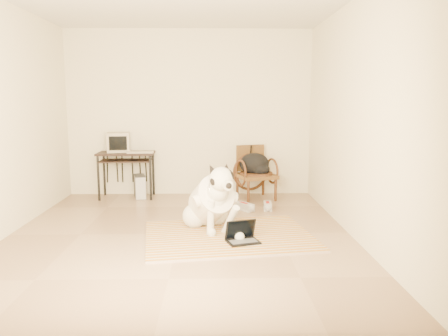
{
  "coord_description": "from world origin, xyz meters",
  "views": [
    {
      "loc": [
        0.41,
        -4.99,
        1.56
      ],
      "look_at": [
        0.53,
        0.23,
        0.75
      ],
      "focal_mm": 35.0,
      "sensor_mm": 36.0,
      "label": 1
    }
  ],
  "objects_px": {
    "computer_desk": "(126,159)",
    "crt_monitor": "(118,142)",
    "backpack": "(255,165)",
    "pc_tower": "(140,186)",
    "dog": "(211,202)",
    "laptop": "(242,236)",
    "rattan_chair": "(255,172)"
  },
  "relations": [
    {
      "from": "laptop",
      "to": "backpack",
      "type": "relative_size",
      "value": 0.85
    },
    {
      "from": "crt_monitor",
      "to": "backpack",
      "type": "bearing_deg",
      "value": -5.14
    },
    {
      "from": "dog",
      "to": "pc_tower",
      "type": "height_order",
      "value": "dog"
    },
    {
      "from": "crt_monitor",
      "to": "pc_tower",
      "type": "distance_m",
      "value": 0.79
    },
    {
      "from": "dog",
      "to": "rattan_chair",
      "type": "relative_size",
      "value": 1.26
    },
    {
      "from": "dog",
      "to": "laptop",
      "type": "xyz_separation_m",
      "value": [
        0.34,
        -0.49,
        -0.27
      ]
    },
    {
      "from": "computer_desk",
      "to": "backpack",
      "type": "bearing_deg",
      "value": -3.55
    },
    {
      "from": "dog",
      "to": "crt_monitor",
      "type": "height_order",
      "value": "crt_monitor"
    },
    {
      "from": "dog",
      "to": "pc_tower",
      "type": "bearing_deg",
      "value": 122.41
    },
    {
      "from": "dog",
      "to": "backpack",
      "type": "distance_m",
      "value": 1.85
    },
    {
      "from": "crt_monitor",
      "to": "backpack",
      "type": "distance_m",
      "value": 2.23
    },
    {
      "from": "computer_desk",
      "to": "backpack",
      "type": "relative_size",
      "value": 1.91
    },
    {
      "from": "crt_monitor",
      "to": "computer_desk",
      "type": "bearing_deg",
      "value": -28.76
    },
    {
      "from": "computer_desk",
      "to": "crt_monitor",
      "type": "distance_m",
      "value": 0.3
    },
    {
      "from": "dog",
      "to": "pc_tower",
      "type": "distance_m",
      "value": 2.19
    },
    {
      "from": "pc_tower",
      "to": "rattan_chair",
      "type": "height_order",
      "value": "rattan_chair"
    },
    {
      "from": "computer_desk",
      "to": "laptop",
      "type": "bearing_deg",
      "value": -53.69
    },
    {
      "from": "laptop",
      "to": "computer_desk",
      "type": "distance_m",
      "value": 2.95
    },
    {
      "from": "laptop",
      "to": "pc_tower",
      "type": "distance_m",
      "value": 2.78
    },
    {
      "from": "rattan_chair",
      "to": "crt_monitor",
      "type": "bearing_deg",
      "value": 175.76
    },
    {
      "from": "computer_desk",
      "to": "crt_monitor",
      "type": "bearing_deg",
      "value": 151.24
    },
    {
      "from": "pc_tower",
      "to": "dog",
      "type": "bearing_deg",
      "value": -57.59
    },
    {
      "from": "computer_desk",
      "to": "pc_tower",
      "type": "height_order",
      "value": "computer_desk"
    },
    {
      "from": "laptop",
      "to": "backpack",
      "type": "distance_m",
      "value": 2.28
    },
    {
      "from": "computer_desk",
      "to": "rattan_chair",
      "type": "bearing_deg",
      "value": -2.6
    },
    {
      "from": "dog",
      "to": "rattan_chair",
      "type": "xyz_separation_m",
      "value": [
        0.69,
        1.74,
        0.07
      ]
    },
    {
      "from": "laptop",
      "to": "pc_tower",
      "type": "height_order",
      "value": "pc_tower"
    },
    {
      "from": "crt_monitor",
      "to": "backpack",
      "type": "height_order",
      "value": "crt_monitor"
    },
    {
      "from": "dog",
      "to": "crt_monitor",
      "type": "xyz_separation_m",
      "value": [
        -1.5,
        1.91,
        0.54
      ]
    },
    {
      "from": "dog",
      "to": "pc_tower",
      "type": "xyz_separation_m",
      "value": [
        -1.17,
        1.84,
        -0.17
      ]
    },
    {
      "from": "laptop",
      "to": "pc_tower",
      "type": "xyz_separation_m",
      "value": [
        -1.51,
        2.34,
        0.1
      ]
    },
    {
      "from": "computer_desk",
      "to": "backpack",
      "type": "height_order",
      "value": "computer_desk"
    }
  ]
}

